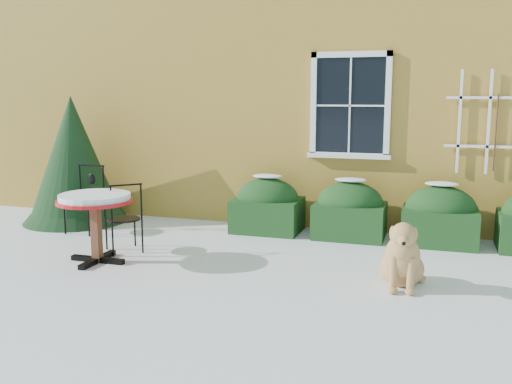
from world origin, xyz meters
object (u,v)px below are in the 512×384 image
(bistro_table, at_px, (95,206))
(patio_chair_near, at_px, (124,217))
(evergreen_shrub, at_px, (74,171))
(dog, at_px, (402,260))
(patio_chair_far, at_px, (86,199))

(bistro_table, height_order, patio_chair_near, patio_chair_near)
(evergreen_shrub, xyz_separation_m, dog, (5.54, -1.85, -0.53))
(bistro_table, bearing_deg, patio_chair_near, 80.65)
(patio_chair_far, bearing_deg, patio_chair_near, -34.70)
(bistro_table, bearing_deg, dog, 2.68)
(evergreen_shrub, relative_size, dog, 2.36)
(bistro_table, height_order, patio_chair_far, patio_chair_far)
(patio_chair_far, bearing_deg, bistro_table, -50.68)
(bistro_table, xyz_separation_m, dog, (3.81, 0.18, -0.42))
(evergreen_shrub, relative_size, patio_chair_near, 2.20)
(patio_chair_near, distance_m, dog, 3.74)
(evergreen_shrub, height_order, patio_chair_near, evergreen_shrub)
(patio_chair_near, bearing_deg, bistro_table, 36.70)
(dog, bearing_deg, patio_chair_near, 170.59)
(bistro_table, xyz_separation_m, patio_chair_far, (-1.10, 1.41, -0.22))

